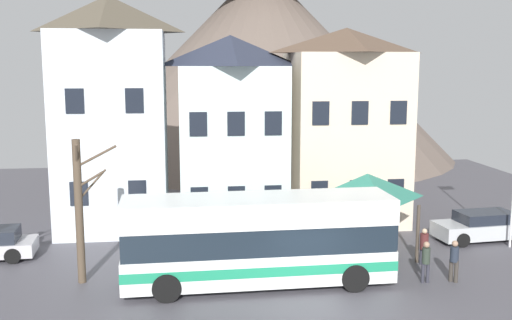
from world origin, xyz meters
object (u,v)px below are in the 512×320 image
(pedestrian_01, at_px, (426,259))
(bare_tree_00, at_px, (80,209))
(pedestrian_00, at_px, (454,259))
(public_bench, at_px, (311,231))
(transit_bus, at_px, (258,241))
(bus_shelter, at_px, (367,186))
(parked_car_01, at_px, (481,226))
(townhouse_02, at_px, (345,126))
(hilltop_castle, at_px, (261,56))
(townhouse_00, at_px, (112,114))
(townhouse_01, at_px, (231,131))
(pedestrian_02, at_px, (424,244))

(pedestrian_01, distance_m, bare_tree_00, 12.84)
(pedestrian_00, bearing_deg, public_bench, 125.73)
(transit_bus, distance_m, bus_shelter, 6.25)
(transit_bus, bearing_deg, parked_car_01, 20.69)
(townhouse_02, xyz_separation_m, hilltop_castle, (-1.15, 23.46, 3.86))
(townhouse_02, bearing_deg, bare_tree_00, -147.26)
(townhouse_00, bearing_deg, townhouse_01, 2.53)
(townhouse_01, relative_size, bus_shelter, 2.63)
(pedestrian_00, bearing_deg, townhouse_00, 144.55)
(townhouse_02, distance_m, bus_shelter, 5.82)
(pedestrian_01, height_order, bare_tree_00, bare_tree_00)
(townhouse_00, distance_m, townhouse_02, 11.63)
(townhouse_02, distance_m, pedestrian_00, 10.38)
(townhouse_02, xyz_separation_m, parked_car_01, (5.36, -4.42, -4.26))
(pedestrian_02, bearing_deg, transit_bus, -168.81)
(parked_car_01, xyz_separation_m, bare_tree_00, (-17.37, -3.31, 2.15))
(transit_bus, xyz_separation_m, bus_shelter, (5.12, 3.37, 1.24))
(parked_car_01, bearing_deg, bare_tree_00, 5.29)
(transit_bus, xyz_separation_m, pedestrian_02, (6.91, 1.37, -0.79))
(transit_bus, bearing_deg, pedestrian_01, -6.32)
(townhouse_02, bearing_deg, hilltop_castle, 92.82)
(transit_bus, relative_size, parked_car_01, 2.27)
(townhouse_02, xyz_separation_m, pedestrian_02, (1.32, -7.44, -4.05))
(bare_tree_00, bearing_deg, hilltop_castle, 70.80)
(pedestrian_01, bearing_deg, bus_shelter, 104.98)
(townhouse_02, relative_size, pedestrian_00, 6.19)
(townhouse_01, height_order, hilltop_castle, hilltop_castle)
(townhouse_02, relative_size, parked_car_01, 2.27)
(transit_bus, relative_size, bare_tree_00, 1.84)
(pedestrian_02, bearing_deg, pedestrian_00, -80.24)
(bus_shelter, relative_size, pedestrian_02, 2.38)
(transit_bus, relative_size, pedestrian_00, 6.21)
(townhouse_02, distance_m, public_bench, 6.27)
(townhouse_01, bearing_deg, bus_shelter, -47.04)
(pedestrian_01, xyz_separation_m, public_bench, (-3.07, 5.72, -0.46))
(parked_car_01, relative_size, pedestrian_00, 2.73)
(townhouse_01, xyz_separation_m, hilltop_castle, (4.65, 23.18, 4.05))
(townhouse_01, distance_m, public_bench, 6.68)
(townhouse_00, bearing_deg, hilltop_castle, 65.95)
(townhouse_01, bearing_deg, bare_tree_00, -127.78)
(townhouse_02, bearing_deg, pedestrian_01, -86.45)
(parked_car_01, xyz_separation_m, public_bench, (-7.85, 0.77, -0.19))
(bus_shelter, distance_m, pedestrian_00, 4.94)
(bus_shelter, distance_m, parked_car_01, 6.32)
(pedestrian_01, height_order, public_bench, pedestrian_01)
(pedestrian_00, distance_m, public_bench, 7.12)
(townhouse_01, height_order, bus_shelter, townhouse_01)
(townhouse_00, bearing_deg, parked_car_01, -14.70)
(townhouse_02, bearing_deg, transit_bus, -122.41)
(pedestrian_01, xyz_separation_m, bare_tree_00, (-12.60, 1.64, 1.88))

